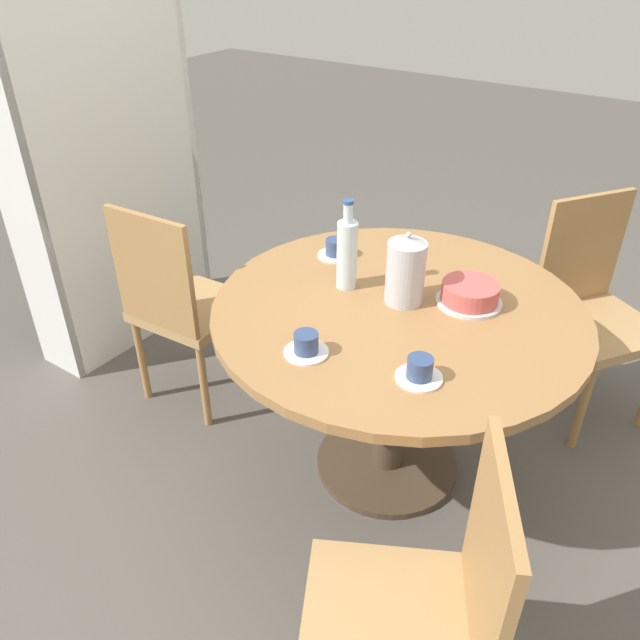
{
  "coord_description": "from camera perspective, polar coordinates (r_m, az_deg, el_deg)",
  "views": [
    {
      "loc": [
        -1.65,
        -0.81,
        1.87
      ],
      "look_at": [
        0.0,
        0.33,
        0.58
      ],
      "focal_mm": 35.0,
      "sensor_mm": 36.0,
      "label": 1
    }
  ],
  "objects": [
    {
      "name": "chair_a",
      "position": [
        2.85,
        23.64,
        1.1
      ],
      "size": [
        0.58,
        0.58,
        0.95
      ],
      "rotation": [
        0.0,
        0.0,
        5.68
      ],
      "color": "#A87A47",
      "rests_on": "ground_plane"
    },
    {
      "name": "cup_a",
      "position": [
        1.81,
        9.09,
        -4.59
      ],
      "size": [
        0.14,
        0.14,
        0.07
      ],
      "color": "white",
      "rests_on": "dining_table"
    },
    {
      "name": "cup_c",
      "position": [
        1.89,
        -1.27,
        -2.33
      ],
      "size": [
        0.14,
        0.14,
        0.07
      ],
      "color": "white",
      "rests_on": "dining_table"
    },
    {
      "name": "dining_table",
      "position": [
        2.23,
        6.97,
        -2.1
      ],
      "size": [
        1.29,
        1.29,
        0.76
      ],
      "color": "#473828",
      "rests_on": "ground_plane"
    },
    {
      "name": "ground_plane",
      "position": [
        2.62,
        6.08,
        -13.01
      ],
      "size": [
        14.0,
        14.0,
        0.0
      ],
      "primitive_type": "plane",
      "color": "#56514C"
    },
    {
      "name": "cake_main",
      "position": [
        2.19,
        13.54,
        2.33
      ],
      "size": [
        0.23,
        0.23,
        0.08
      ],
      "color": "silver",
      "rests_on": "dining_table"
    },
    {
      "name": "bookshelf",
      "position": [
        3.15,
        -18.95,
        13.99
      ],
      "size": [
        0.94,
        0.28,
        1.89
      ],
      "rotation": [
        0.0,
        0.0,
        3.14
      ],
      "color": "silver",
      "rests_on": "ground_plane"
    },
    {
      "name": "cup_b",
      "position": [
        2.45,
        1.4,
        6.48
      ],
      "size": [
        0.14,
        0.14,
        0.07
      ],
      "color": "white",
      "rests_on": "dining_table"
    },
    {
      "name": "chair_b",
      "position": [
        2.7,
        -12.56,
        1.5
      ],
      "size": [
        0.44,
        0.44,
        0.95
      ],
      "rotation": [
        0.0,
        0.0,
        7.91
      ],
      "color": "#A87A47",
      "rests_on": "ground_plane"
    },
    {
      "name": "water_bottle",
      "position": [
        2.19,
        2.49,
        6.19
      ],
      "size": [
        0.07,
        0.07,
        0.33
      ],
      "color": "silver",
      "rests_on": "dining_table"
    },
    {
      "name": "chair_c",
      "position": [
        1.63,
        9.09,
        -24.97
      ],
      "size": [
        0.57,
        0.57,
        0.95
      ],
      "rotation": [
        0.0,
        0.0,
        9.92
      ],
      "color": "#A87A47",
      "rests_on": "ground_plane"
    },
    {
      "name": "coffee_pot",
      "position": [
        2.12,
        7.83,
        4.5
      ],
      "size": [
        0.13,
        0.13,
        0.26
      ],
      "color": "silver",
      "rests_on": "dining_table"
    }
  ]
}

